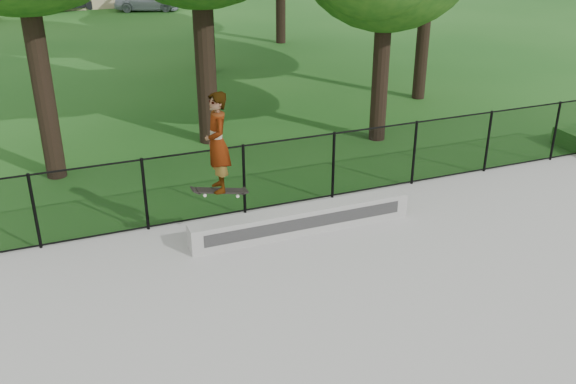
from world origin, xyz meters
name	(u,v)px	position (x,y,z in m)	size (l,w,h in m)	color
ground	(511,366)	(0.00, 0.00, 0.00)	(100.00, 100.00, 0.00)	#174A15
concrete_slab	(512,365)	(0.00, 0.00, 0.03)	(14.00, 12.00, 0.06)	#A3A39E
grind_ledge	(302,220)	(-1.22, 4.70, 0.31)	(4.47, 0.40, 0.49)	#A4A39F
car_b	(69,0)	(-3.17, 35.29, 0.57)	(1.21, 3.15, 1.15)	black
car_c	(146,1)	(1.00, 33.46, 0.53)	(1.50, 3.39, 1.07)	#98A3AD
skater_airborne	(217,144)	(-2.86, 4.63, 2.12)	(0.83, 0.68, 1.95)	black
chainlink_fence	(333,165)	(0.00, 5.90, 0.81)	(16.06, 0.06, 1.50)	black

